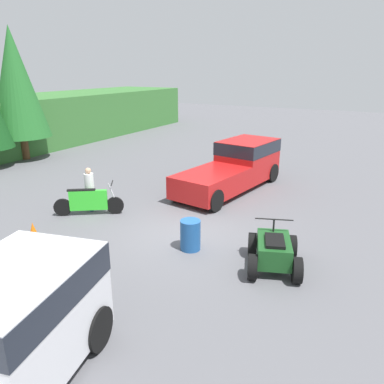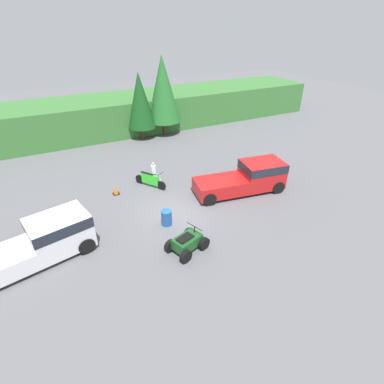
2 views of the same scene
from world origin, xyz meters
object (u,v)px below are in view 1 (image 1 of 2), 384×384
Objects in this scene: quad_atv at (273,251)px; traffic_cone at (33,232)px; steel_barrel at (190,235)px; pickup_truck_red at (236,165)px; dirt_bike at (89,202)px; rider_person at (90,187)px.

quad_atv is 4.03× the size of traffic_cone.
quad_atv is 2.39m from steel_barrel.
quad_atv is at bearing -141.47° from pickup_truck_red.
traffic_cone is (-1.78, 6.87, -0.20)m from quad_atv.
pickup_truck_red reaches higher than traffic_cone.
pickup_truck_red reaches higher than steel_barrel.
dirt_bike reaches higher than traffic_cone.
quad_atv is at bearing -39.00° from dirt_bike.
quad_atv reaches higher than traffic_cone.
dirt_bike is at bearing -1.70° from traffic_cone.
dirt_bike reaches higher than steel_barrel.
dirt_bike is 0.59m from rider_person.
quad_atv is (-6.04, -3.45, -0.55)m from pickup_truck_red.
rider_person reaches higher than traffic_cone.
traffic_cone is at bearing 84.90° from quad_atv.
rider_person is 1.82× the size of steel_barrel.
dirt_bike is 3.74× the size of traffic_cone.
dirt_bike is (-5.49, 3.35, -0.53)m from pickup_truck_red.
rider_person reaches higher than dirt_bike.
pickup_truck_red reaches higher than rider_person.
rider_person is at bearing 3.97° from traffic_cone.
steel_barrel is (-0.65, -4.41, -0.04)m from dirt_bike.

